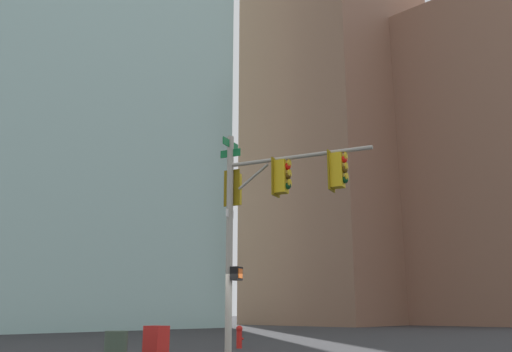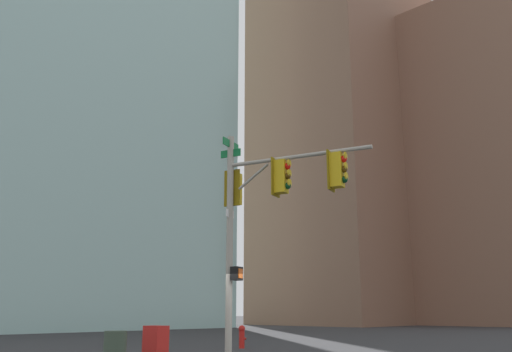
% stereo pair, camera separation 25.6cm
% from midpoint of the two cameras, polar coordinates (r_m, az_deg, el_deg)
% --- Properties ---
extents(signal_pole_assembly, '(1.86, 4.68, 6.83)m').
position_cam_midpoint_polar(signal_pole_assembly, '(16.22, 0.42, -2.68)').
color(signal_pole_assembly, '#9E998C').
rests_on(signal_pole_assembly, ground_plane).
extents(fire_hydrant, '(0.34, 0.26, 0.87)m').
position_cam_midpoint_polar(fire_hydrant, '(22.20, -2.13, -16.58)').
color(fire_hydrant, red).
rests_on(fire_hydrant, ground_plane).
extents(litter_bin, '(0.56, 0.56, 0.95)m').
position_cam_midpoint_polar(litter_bin, '(14.31, -15.19, -17.48)').
color(litter_bin, '#384738').
rests_on(litter_bin, ground_plane).
extents(newspaper_box, '(0.50, 0.60, 1.05)m').
position_cam_midpoint_polar(newspaper_box, '(15.09, -11.08, -17.31)').
color(newspaper_box, red).
rests_on(newspaper_box, ground_plane).
extents(building_brick_nearside, '(20.36, 14.92, 52.77)m').
position_cam_midpoint_polar(building_brick_nearside, '(67.56, 8.78, 7.75)').
color(building_brick_nearside, '#845B47').
rests_on(building_brick_nearside, ground_plane).
extents(building_brick_farside, '(20.33, 16.84, 34.92)m').
position_cam_midpoint_polar(building_brick_farside, '(67.85, 22.84, 0.69)').
color(building_brick_farside, '#845B47').
rests_on(building_brick_farside, ground_plane).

